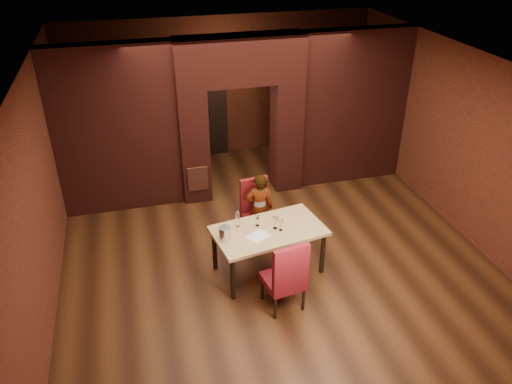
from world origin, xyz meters
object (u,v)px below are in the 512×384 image
at_px(potted_plant, 289,220).
at_px(wine_glass_a, 257,221).
at_px(water_bottle, 238,219).
at_px(wine_glass_c, 281,225).
at_px(wine_glass_b, 275,223).
at_px(dining_table, 268,250).
at_px(wine_bucket, 225,233).
at_px(chair_far, 258,212).
at_px(person_seated, 259,209).
at_px(chair_near, 283,273).

bearing_deg(potted_plant, wine_glass_a, -133.42).
bearing_deg(water_bottle, wine_glass_c, -24.43).
height_order(wine_glass_a, wine_glass_c, wine_glass_a).
xyz_separation_m(wine_glass_a, wine_glass_b, (0.25, -0.15, 0.01)).
bearing_deg(dining_table, wine_glass_c, -30.88).
relative_size(wine_glass_b, wine_bucket, 1.01).
bearing_deg(chair_far, wine_glass_a, -114.33).
xyz_separation_m(person_seated, wine_glass_b, (0.03, -0.85, 0.25)).
bearing_deg(person_seated, wine_bucket, 55.54).
xyz_separation_m(chair_near, water_bottle, (-0.43, 1.04, 0.35)).
bearing_deg(person_seated, potted_plant, -157.53).
relative_size(wine_glass_b, potted_plant, 0.50).
height_order(dining_table, wine_glass_b, wine_glass_b).
bearing_deg(chair_near, wine_bucket, -55.34).
relative_size(dining_table, water_bottle, 6.21).
bearing_deg(wine_glass_c, person_seated, 95.77).
height_order(person_seated, wine_bucket, person_seated).
bearing_deg(chair_near, potted_plant, -119.40).
bearing_deg(potted_plant, wine_glass_c, -115.16).
bearing_deg(wine_glass_c, chair_far, 95.18).
height_order(wine_glass_b, water_bottle, water_bottle).
xyz_separation_m(water_bottle, potted_plant, (1.14, 0.82, -0.73)).
height_order(dining_table, chair_near, chair_near).
distance_m(chair_far, wine_glass_c, 1.06).
xyz_separation_m(dining_table, wine_glass_b, (0.11, 0.00, 0.51)).
distance_m(dining_table, water_bottle, 0.73).
bearing_deg(chair_far, wine_glass_c, -92.76).
distance_m(wine_glass_b, potted_plant, 1.38).
bearing_deg(chair_near, water_bottle, -76.16).
distance_m(chair_near, wine_glass_c, 0.84).
bearing_deg(potted_plant, chair_far, -170.13).
xyz_separation_m(person_seated, wine_glass_a, (-0.23, -0.71, 0.24)).
bearing_deg(dining_table, chair_near, -100.46).
relative_size(dining_table, wine_glass_c, 9.42).
xyz_separation_m(chair_far, potted_plant, (0.61, 0.11, -0.34)).
xyz_separation_m(chair_far, wine_glass_b, (0.02, -0.93, 0.35)).
relative_size(chair_near, wine_glass_c, 6.53).
relative_size(dining_table, wine_bucket, 8.14).
xyz_separation_m(dining_table, person_seated, (0.08, 0.86, 0.26)).
height_order(dining_table, water_bottle, water_bottle).
distance_m(person_seated, potted_plant, 0.78).
bearing_deg(wine_glass_a, dining_table, -45.89).
height_order(chair_near, wine_glass_a, chair_near).
distance_m(wine_glass_c, potted_plant, 1.40).
xyz_separation_m(dining_table, water_bottle, (-0.45, 0.21, 0.54)).
distance_m(wine_glass_a, wine_glass_c, 0.39).
height_order(person_seated, potted_plant, person_seated).
height_order(wine_glass_a, water_bottle, water_bottle).
relative_size(chair_far, wine_glass_c, 6.11).
height_order(person_seated, water_bottle, person_seated).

